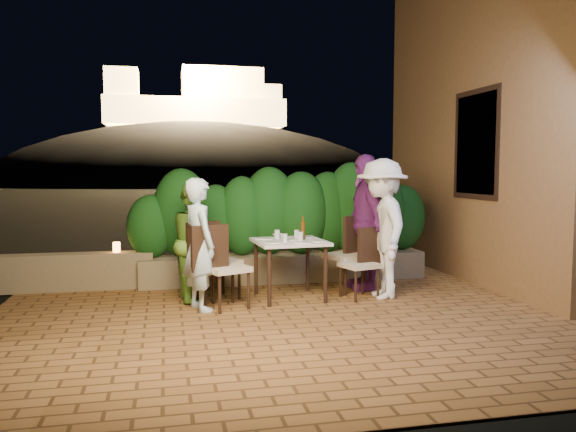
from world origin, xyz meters
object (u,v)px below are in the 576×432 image
object	(u,v)px
chair_left_back	(218,260)
chair_right_front	(359,263)
parapet_lamp	(117,247)
diner_white	(382,228)
chair_left_front	(226,266)
chair_right_back	(345,254)
dining_table	(290,269)
diner_green	(195,241)
diner_purple	(365,222)
bowl	(280,236)
diner_blue	(200,244)
beer_bottle	(303,228)

from	to	relation	value
chair_left_back	chair_right_front	xyz separation A→B (m)	(1.77, -0.34, -0.05)
chair_right_front	parapet_lamp	bearing A→B (deg)	-38.48
chair_right_front	diner_white	bearing A→B (deg)	162.22
diner_white	chair_left_front	bearing A→B (deg)	-80.35
diner_white	chair_right_back	bearing A→B (deg)	-138.40
dining_table	chair_left_back	xyz separation A→B (m)	(-0.89, 0.16, 0.13)
chair_left_back	parapet_lamp	xyz separation A→B (m)	(-1.32, 0.97, 0.07)
chair_right_back	diner_green	world-z (taller)	diner_green
diner_green	chair_right_front	bearing A→B (deg)	-105.48
chair_right_back	diner_green	distance (m)	2.02
diner_green	diner_purple	bearing A→B (deg)	-91.51
dining_table	bowl	xyz separation A→B (m)	(-0.06, 0.33, 0.40)
chair_left_front	chair_left_back	size ratio (longest dim) A/B	1.00
dining_table	diner_blue	size ratio (longest dim) A/B	0.56
chair_left_front	diner_green	size ratio (longest dim) A/B	0.68
diner_blue	diner_purple	size ratio (longest dim) A/B	0.84
chair_left_front	diner_green	world-z (taller)	diner_green
diner_blue	diner_purple	bearing A→B (deg)	-92.93
chair_left_front	parapet_lamp	distance (m)	2.01
chair_right_back	parapet_lamp	size ratio (longest dim) A/B	7.23
beer_bottle	chair_right_front	bearing A→B (deg)	-18.57
chair_left_back	diner_white	xyz separation A→B (m)	(2.06, -0.35, 0.39)
diner_blue	parapet_lamp	bearing A→B (deg)	15.81
bowl	diner_blue	distance (m)	1.29
chair_right_front	diner_purple	world-z (taller)	diner_purple
chair_left_front	diner_green	distance (m)	0.67
chair_right_back	diner_purple	bearing A→B (deg)	166.04
beer_bottle	bowl	world-z (taller)	beer_bottle
beer_bottle	diner_green	size ratio (longest dim) A/B	0.20
dining_table	beer_bottle	bearing A→B (deg)	15.02
dining_table	diner_green	bearing A→B (deg)	170.69
bowl	chair_right_front	world-z (taller)	chair_right_front
dining_table	chair_right_back	size ratio (longest dim) A/B	0.86
diner_blue	chair_left_front	bearing A→B (deg)	-108.05
chair_right_back	diner_green	size ratio (longest dim) A/B	0.68
dining_table	diner_purple	size ratio (longest dim) A/B	0.47
bowl	chair_right_front	distance (m)	1.11
chair_right_back	diner_purple	world-z (taller)	diner_purple
bowl	chair_left_front	world-z (taller)	chair_left_front
chair_right_back	diner_green	xyz separation A→B (m)	(-2.01, -0.07, 0.24)
chair_right_back	parapet_lamp	world-z (taller)	chair_right_back
dining_table	diner_blue	world-z (taller)	diner_blue
bowl	diner_blue	size ratio (longest dim) A/B	0.11
diner_blue	diner_white	distance (m)	2.33
chair_right_front	parapet_lamp	xyz separation A→B (m)	(-3.08, 1.31, 0.12)
diner_blue	parapet_lamp	size ratio (longest dim) A/B	11.08
diner_white	chair_right_front	bearing A→B (deg)	-86.90
chair_left_front	diner_white	distance (m)	2.05
diner_white	diner_purple	xyz separation A→B (m)	(-0.03, 0.53, 0.03)
beer_bottle	diner_green	world-z (taller)	diner_green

